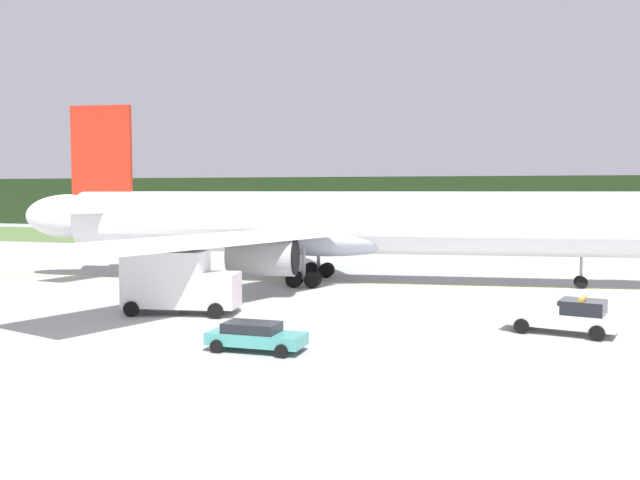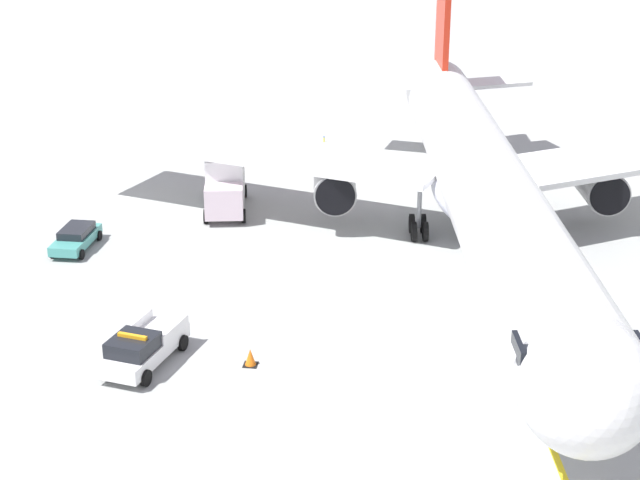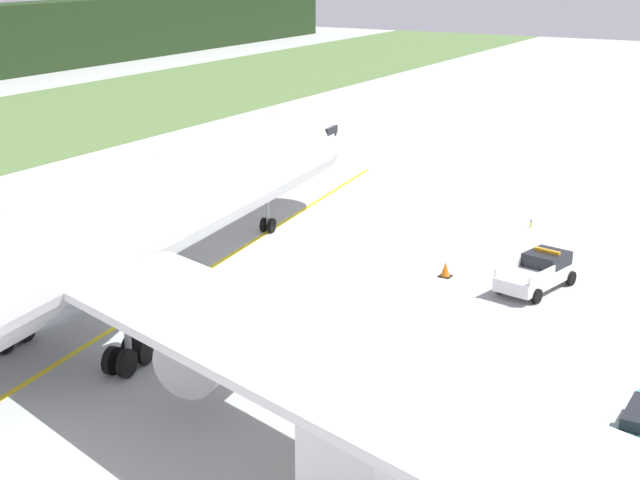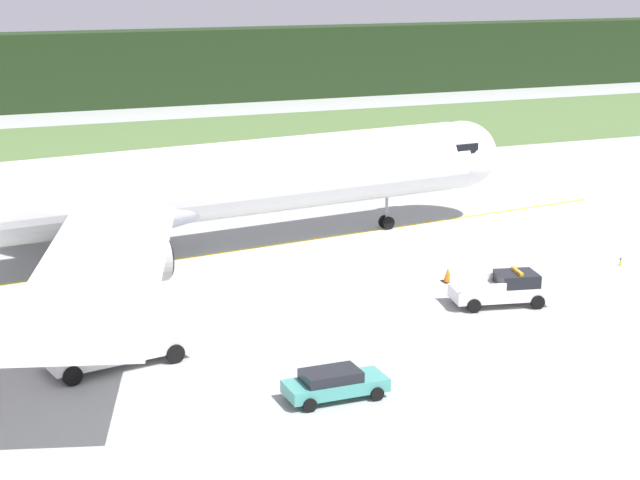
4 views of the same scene
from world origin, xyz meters
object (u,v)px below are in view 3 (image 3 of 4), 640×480
at_px(airliner, 92,242).
at_px(ops_pickup_truck, 539,272).
at_px(catering_truck, 364,439).
at_px(apron_cone, 445,269).

distance_m(airliner, ops_pickup_truck, 22.63).
xyz_separation_m(ops_pickup_truck, catering_truck, (-21.55, -0.74, 1.02)).
bearing_deg(ops_pickup_truck, apron_cone, 97.66).
bearing_deg(catering_truck, ops_pickup_truck, 1.96).
bearing_deg(ops_pickup_truck, airliner, 136.22).
distance_m(airliner, catering_truck, 17.28).
distance_m(catering_truck, apron_cone, 21.69).
height_order(catering_truck, apron_cone, catering_truck).
relative_size(airliner, catering_truck, 7.77).
distance_m(ops_pickup_truck, apron_cone, 4.97).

